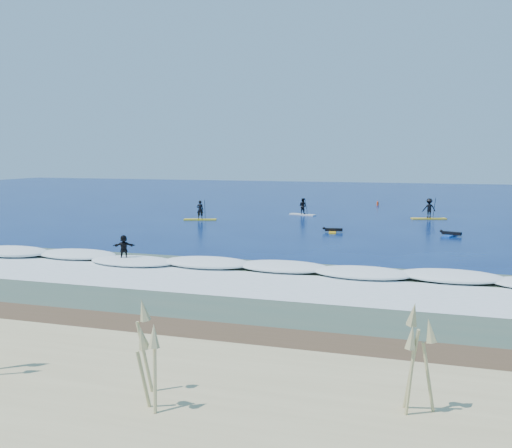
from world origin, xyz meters
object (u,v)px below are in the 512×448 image
(sup_paddler_left, at_px, (200,213))
(prone_paddler_far, at_px, (450,234))
(prone_paddler_near, at_px, (333,231))
(marker_buoy, at_px, (378,203))
(wave_surfer, at_px, (124,249))
(sup_paddler_center, at_px, (303,208))
(sup_paddler_right, at_px, (429,210))

(sup_paddler_left, relative_size, prone_paddler_far, 1.47)
(prone_paddler_near, distance_m, marker_buoy, 23.35)
(sup_paddler_left, xyz_separation_m, wave_surfer, (3.90, -19.65, 0.17))
(sup_paddler_left, relative_size, sup_paddler_center, 1.08)
(prone_paddler_near, bearing_deg, prone_paddler_far, -94.63)
(sup_paddler_right, relative_size, marker_buoy, 5.49)
(sup_paddler_left, distance_m, sup_paddler_center, 10.21)
(sup_paddler_right, height_order, marker_buoy, sup_paddler_right)
(prone_paddler_near, height_order, wave_surfer, wave_surfer)
(sup_paddler_left, distance_m, marker_buoy, 23.29)
(wave_surfer, bearing_deg, marker_buoy, 54.35)
(sup_paddler_center, height_order, prone_paddler_far, sup_paddler_center)
(sup_paddler_left, distance_m, wave_surfer, 20.03)
(prone_paddler_far, bearing_deg, sup_paddler_center, 71.72)
(sup_paddler_right, bearing_deg, sup_paddler_left, -177.77)
(prone_paddler_near, xyz_separation_m, marker_buoy, (1.11, 23.33, 0.12))
(sup_paddler_center, xyz_separation_m, marker_buoy, (5.87, 12.24, -0.44))
(sup_paddler_left, bearing_deg, wave_surfer, -95.33)
(prone_paddler_far, height_order, wave_surfer, wave_surfer)
(sup_paddler_center, bearing_deg, prone_paddler_near, -47.06)
(sup_paddler_right, relative_size, prone_paddler_near, 1.63)
(sup_paddler_center, bearing_deg, prone_paddler_far, -19.10)
(sup_paddler_left, distance_m, sup_paddler_right, 20.34)
(prone_paddler_near, bearing_deg, sup_paddler_right, -39.83)
(sup_paddler_center, distance_m, prone_paddler_near, 12.07)
(sup_paddler_left, bearing_deg, sup_paddler_center, 24.27)
(sup_paddler_left, height_order, prone_paddler_far, sup_paddler_left)
(prone_paddler_far, xyz_separation_m, marker_buoy, (-7.19, 22.75, 0.11))
(sup_paddler_center, xyz_separation_m, wave_surfer, (-3.82, -26.32, 0.10))
(sup_paddler_center, height_order, marker_buoy, sup_paddler_center)
(sup_paddler_center, distance_m, marker_buoy, 13.58)
(sup_paddler_left, relative_size, prone_paddler_near, 1.51)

